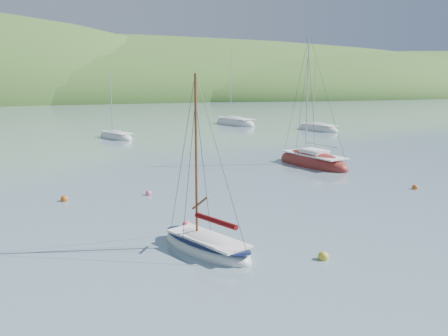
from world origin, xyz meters
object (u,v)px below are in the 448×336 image
object	(u,v)px
distant_sloop_a	(116,137)
distant_sloop_b	(235,123)
daysailer_white	(206,246)
sloop_red	(313,163)
distant_sloop_d	(318,129)

from	to	relation	value
distant_sloop_a	distant_sloop_b	bearing A→B (deg)	6.09
daysailer_white	distant_sloop_a	xyz separation A→B (m)	(0.59, 41.46, -0.04)
daysailer_white	sloop_red	world-z (taller)	sloop_red
sloop_red	distant_sloop_d	distance (m)	27.92
daysailer_white	distant_sloop_a	bearing A→B (deg)	65.69
daysailer_white	distant_sloop_d	xyz separation A→B (m)	(28.42, 41.67, -0.02)
sloop_red	distant_sloop_d	bearing A→B (deg)	47.43
daysailer_white	sloop_red	bearing A→B (deg)	26.50
sloop_red	distant_sloop_b	size ratio (longest dim) A/B	0.96
distant_sloop_b	distant_sloop_d	distance (m)	14.03
distant_sloop_a	distant_sloop_d	size ratio (longest dim) A/B	0.89
daysailer_white	distant_sloop_d	bearing A→B (deg)	32.21
daysailer_white	sloop_red	distance (m)	22.72
distant_sloop_b	distant_sloop_d	xyz separation A→B (m)	(8.30, -11.31, -0.03)
distant_sloop_b	distant_sloop_d	size ratio (longest dim) A/B	1.20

